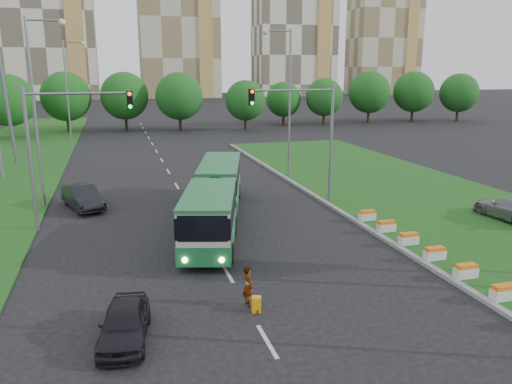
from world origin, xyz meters
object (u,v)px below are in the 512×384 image
object	(u,v)px
car_left_near	(124,323)
car_median	(511,208)
articulated_bus	(213,197)
pedestrian	(248,286)
car_left_far	(83,197)
traffic_mast_left	(59,135)
shopping_trolley	(256,304)
traffic_mast_median	(309,125)

from	to	relation	value
car_left_near	car_median	xyz separation A→B (m)	(22.55, 7.62, 0.19)
articulated_bus	car_median	distance (m)	17.77
pedestrian	car_left_far	bearing A→B (deg)	14.95
car_left_near	car_median	distance (m)	23.80
traffic_mast_left	pedestrian	size ratio (longest dim) A/B	4.94
articulated_bus	car_left_far	bearing A→B (deg)	159.91
pedestrian	traffic_mast_left	bearing A→B (deg)	23.71
shopping_trolley	car_median	bearing A→B (deg)	38.01
traffic_mast_left	car_left_far	world-z (taller)	traffic_mast_left
traffic_mast_median	car_left_near	world-z (taller)	traffic_mast_median
articulated_bus	traffic_mast_left	bearing A→B (deg)	-173.37
car_median	traffic_mast_left	bearing A→B (deg)	-17.18
pedestrian	shopping_trolley	xyz separation A→B (m)	(0.17, -0.58, -0.51)
car_left_near	car_median	bearing A→B (deg)	27.23
traffic_mast_left	articulated_bus	size ratio (longest dim) A/B	0.51
traffic_mast_left	car_left_near	world-z (taller)	traffic_mast_left
traffic_mast_left	car_median	xyz separation A→B (m)	(25.37, -6.01, -4.51)
articulated_bus	car_left_near	world-z (taller)	articulated_bus
pedestrian	traffic_mast_median	bearing A→B (deg)	-37.59
car_left_near	shopping_trolley	xyz separation A→B (m)	(4.80, 0.75, -0.35)
car_left_near	car_left_far	size ratio (longest dim) A/B	0.81
traffic_mast_left	articulated_bus	bearing A→B (deg)	-9.02
articulated_bus	car_median	bearing A→B (deg)	0.31
car_left_far	pedestrian	bearing A→B (deg)	-86.91
car_left_far	pedestrian	distance (m)	17.80
traffic_mast_median	articulated_bus	world-z (taller)	traffic_mast_median
traffic_mast_left	articulated_bus	world-z (taller)	traffic_mast_left
articulated_bus	car_left_near	xyz separation A→B (m)	(-5.43, -12.32, -0.94)
articulated_bus	car_median	xyz separation A→B (m)	(17.12, -4.70, -0.75)
articulated_bus	car_left_far	distance (m)	9.39
articulated_bus	shopping_trolley	bearing A→B (deg)	-77.44
articulated_bus	shopping_trolley	size ratio (longest dim) A/B	26.07
car_left_near	car_left_far	xyz separation A→B (m)	(-2.16, 17.78, 0.13)
car_left_far	shopping_trolley	world-z (taller)	car_left_far
traffic_mast_median	car_left_far	size ratio (longest dim) A/B	1.71
traffic_mast_median	shopping_trolley	world-z (taller)	traffic_mast_median
articulated_bus	car_left_near	size ratio (longest dim) A/B	4.17
car_left_far	pedestrian	size ratio (longest dim) A/B	2.89
traffic_mast_left	car_median	size ratio (longest dim) A/B	1.69
car_left_near	traffic_mast_left	bearing A→B (deg)	110.25
traffic_mast_left	pedestrian	distance (m)	15.08
car_left_near	car_left_far	distance (m)	17.91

